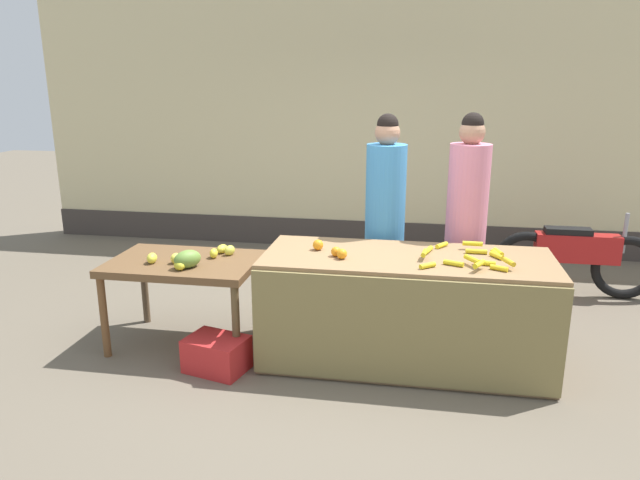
{
  "coord_description": "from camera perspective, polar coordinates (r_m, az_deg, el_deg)",
  "views": [
    {
      "loc": [
        0.48,
        -4.21,
        2.13
      ],
      "look_at": [
        -0.29,
        0.15,
        0.9
      ],
      "focal_mm": 32.69,
      "sensor_mm": 36.0,
      "label": 1
    }
  ],
  "objects": [
    {
      "name": "orange_pile",
      "position": [
        4.38,
        1.03,
        -0.94
      ],
      "size": [
        0.29,
        0.28,
        0.08
      ],
      "color": "orange",
      "rests_on": "fruit_stall_counter"
    },
    {
      "name": "produce_crate",
      "position": [
        4.53,
        -10.07,
        -10.94
      ],
      "size": [
        0.51,
        0.42,
        0.26
      ],
      "primitive_type": "cube",
      "rotation": [
        0.0,
        0.0,
        -0.25
      ],
      "color": "red",
      "rests_on": "ground"
    },
    {
      "name": "banana_bunch_pile",
      "position": [
        4.39,
        14.46,
        -1.55
      ],
      "size": [
        0.66,
        0.68,
        0.07
      ],
      "color": "gold",
      "rests_on": "fruit_stall_counter"
    },
    {
      "name": "vendor_woman_pink_shirt",
      "position": [
        5.07,
        14.09,
        1.51
      ],
      "size": [
        0.34,
        0.34,
        1.87
      ],
      "color": "#33333D",
      "rests_on": "ground"
    },
    {
      "name": "side_table_wooden",
      "position": [
        4.84,
        -13.17,
        -2.85
      ],
      "size": [
        1.17,
        0.79,
        0.72
      ],
      "color": "brown",
      "rests_on": "ground"
    },
    {
      "name": "parked_motorcycle",
      "position": [
        6.36,
        23.72,
        -1.6
      ],
      "size": [
        1.6,
        0.18,
        0.88
      ],
      "color": "black",
      "rests_on": "ground"
    },
    {
      "name": "produce_sack",
      "position": [
        5.51,
        -1.3,
        -4.32
      ],
      "size": [
        0.47,
        0.45,
        0.52
      ],
      "primitive_type": "ellipsoid",
      "rotation": [
        0.0,
        0.0,
        2.56
      ],
      "color": "tan",
      "rests_on": "ground"
    },
    {
      "name": "fruit_stall_counter",
      "position": [
        4.53,
        8.34,
        -6.76
      ],
      "size": [
        2.16,
        0.88,
        0.85
      ],
      "color": "olive",
      "rests_on": "ground"
    },
    {
      "name": "vendor_woman_blue_shirt",
      "position": [
        5.04,
        6.35,
        1.72
      ],
      "size": [
        0.34,
        0.34,
        1.86
      ],
      "color": "#33333D",
      "rests_on": "ground"
    },
    {
      "name": "market_wall_back",
      "position": [
        7.43,
        6.32,
        10.76
      ],
      "size": [
        9.0,
        0.23,
        3.12
      ],
      "color": "beige",
      "rests_on": "ground"
    },
    {
      "name": "mango_papaya_pile",
      "position": [
        4.67,
        -12.56,
        -1.68
      ],
      "size": [
        0.64,
        0.62,
        0.14
      ],
      "color": "yellow",
      "rests_on": "side_table_wooden"
    },
    {
      "name": "ground_plane",
      "position": [
        4.74,
        3.14,
        -11.19
      ],
      "size": [
        24.0,
        24.0,
        0.0
      ],
      "primitive_type": "plane",
      "color": "#665B4C"
    }
  ]
}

